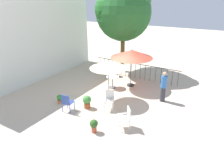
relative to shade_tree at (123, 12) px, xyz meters
name	(u,v)px	position (x,y,z in m)	size (l,w,h in m)	color
ground_plane	(110,96)	(-4.06, -1.46, -4.08)	(60.00, 60.00, 0.00)	beige
villa_facade	(38,39)	(-4.06, 3.77, -1.47)	(9.52, 0.30, 5.22)	white
terrace_railing	(135,68)	(-0.87, -1.46, -3.40)	(0.03, 5.96, 1.01)	black
shade_tree	(123,12)	(0.00, 0.00, 0.00)	(3.87, 3.68, 5.90)	brown
patio_umbrella_0	(132,54)	(-2.21, -1.77, -2.08)	(2.45, 2.45, 2.29)	#2D2D2D
patio_umbrella_1	(109,65)	(-4.46, -1.60, -2.17)	(1.88, 1.88, 2.17)	#2D2D2D
cafe_table_0	(113,80)	(-3.00, -0.97, -3.59)	(0.76, 0.76, 0.71)	silver
patio_chair_0	(126,117)	(-6.22, -3.48, -3.55)	(0.67, 0.67, 0.92)	white
patio_chair_1	(109,99)	(-5.23, -2.11, -3.54)	(0.60, 0.57, 0.93)	white
patio_chair_2	(67,102)	(-6.46, -0.54, -3.57)	(0.51, 0.52, 0.89)	#334DA0
potted_plant_0	(87,101)	(-5.72, -1.13, -3.71)	(0.41, 0.41, 0.66)	#A74F2A
potted_plant_1	(60,99)	(-6.02, 0.38, -3.84)	(0.30, 0.30, 0.45)	#C56E39
potted_plant_2	(94,125)	(-7.12, -2.54, -3.75)	(0.33, 0.33, 0.57)	#BC5239
potted_plant_3	(115,71)	(-1.24, -0.12, -3.72)	(0.44, 0.44, 0.68)	#AF6534
standing_person	(164,86)	(-3.14, -4.06, -3.25)	(0.43, 0.43, 1.61)	#33333D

